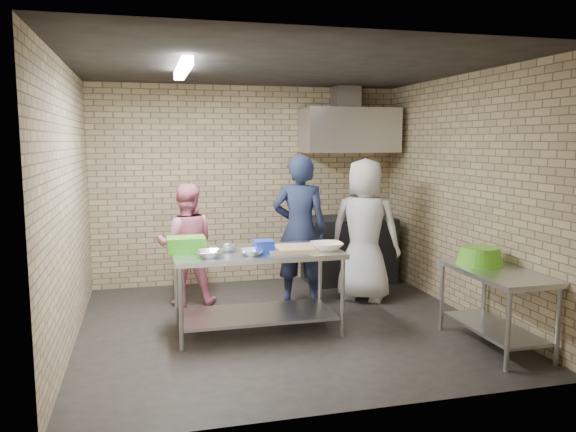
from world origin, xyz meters
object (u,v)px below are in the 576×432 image
object	(u,v)px
prep_table	(257,291)
man_navy	(300,230)
blue_tub	(264,246)
green_basin	(480,256)
bottle_red	(348,136)
woman_pink	(186,244)
stove	(349,249)
woman_white	(365,230)
side_counter	(495,308)
green_crate	(186,244)

from	to	relation	value
prep_table	man_navy	xyz separation A→B (m)	(0.70, 0.87, 0.48)
prep_table	blue_tub	xyz separation A→B (m)	(0.05, -0.10, 0.48)
prep_table	green_basin	xyz separation A→B (m)	(2.09, -0.75, 0.41)
prep_table	bottle_red	world-z (taller)	bottle_red
blue_tub	bottle_red	distance (m)	2.90
man_navy	woman_pink	world-z (taller)	man_navy
prep_table	stove	size ratio (longest dim) A/B	1.41
blue_tub	bottle_red	xyz separation A→B (m)	(1.66, 2.09, 1.12)
blue_tub	prep_table	bearing A→B (deg)	116.57
bottle_red	man_navy	size ratio (longest dim) A/B	0.10
stove	woman_white	world-z (taller)	woman_white
side_counter	woman_pink	size ratio (longest dim) A/B	0.82
stove	green_crate	xyz separation A→B (m)	(-2.36, -1.63, 0.47)
side_counter	woman_pink	world-z (taller)	woman_pink
woman_white	woman_pink	bearing A→B (deg)	24.63
side_counter	blue_tub	xyz separation A→B (m)	(-2.06, 0.90, 0.53)
green_crate	bottle_red	xyz separation A→B (m)	(2.41, 1.87, 1.11)
stove	man_navy	xyz separation A→B (m)	(-0.96, -0.88, 0.45)
green_basin	man_navy	distance (m)	2.13
side_counter	stove	world-z (taller)	stove
blue_tub	man_navy	bearing A→B (deg)	56.25
side_counter	man_navy	bearing A→B (deg)	127.04
prep_table	green_basin	world-z (taller)	green_basin
side_counter	woman_white	distance (m)	1.98
side_counter	woman_white	world-z (taller)	woman_white
prep_table	green_crate	size ratio (longest dim) A/B	4.50
man_navy	woman_white	distance (m)	0.81
side_counter	woman_white	bearing A→B (deg)	108.21
side_counter	woman_white	xyz separation A→B (m)	(-0.60, 1.82, 0.50)
man_navy	side_counter	bearing A→B (deg)	146.41
green_basin	woman_white	bearing A→B (deg)	110.24
man_navy	green_crate	bearing A→B (deg)	47.59
woman_white	green_basin	bearing A→B (deg)	144.52
bottle_red	man_navy	world-z (taller)	bottle_red
side_counter	bottle_red	distance (m)	3.44
side_counter	stove	size ratio (longest dim) A/B	1.00
woman_white	stove	bearing A→B (deg)	-64.67
green_crate	blue_tub	world-z (taller)	green_crate
blue_tub	woman_pink	world-z (taller)	woman_pink
green_basin	woman_pink	xyz separation A→B (m)	(-2.71, 1.93, -0.11)
blue_tub	bottle_red	world-z (taller)	bottle_red
side_counter	bottle_red	size ratio (longest dim) A/B	6.67
prep_table	green_crate	world-z (taller)	green_crate
bottle_red	woman_white	world-z (taller)	bottle_red
prep_table	side_counter	size ratio (longest dim) A/B	1.41
blue_tub	bottle_red	size ratio (longest dim) A/B	1.05
blue_tub	green_basin	bearing A→B (deg)	-17.60
green_crate	bottle_red	distance (m)	3.25
blue_tub	bottle_red	bearing A→B (deg)	51.64
stove	green_crate	distance (m)	2.91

